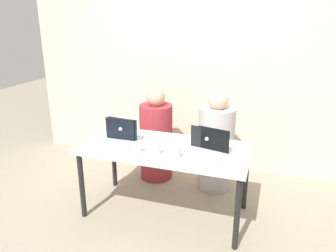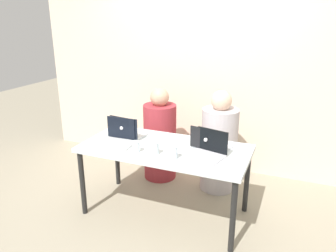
{
  "view_description": "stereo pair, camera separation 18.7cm",
  "coord_description": "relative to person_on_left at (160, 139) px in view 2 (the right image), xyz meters",
  "views": [
    {
      "loc": [
        0.93,
        -2.67,
        1.87
      ],
      "look_at": [
        0.0,
        0.07,
        0.88
      ],
      "focal_mm": 35.0,
      "sensor_mm": 36.0,
      "label": 1
    },
    {
      "loc": [
        1.11,
        -2.6,
        1.87
      ],
      "look_at": [
        0.0,
        0.07,
        0.88
      ],
      "focal_mm": 35.0,
      "sensor_mm": 36.0,
      "label": 2
    }
  ],
  "objects": [
    {
      "name": "laptop_front_right",
      "position": [
        0.78,
        -0.74,
        0.27
      ],
      "size": [
        0.34,
        0.3,
        0.23
      ],
      "rotation": [
        0.0,
        0.0,
        -0.24
      ],
      "color": "silver",
      "rests_on": "desk"
    },
    {
      "name": "desk",
      "position": [
        0.35,
        -0.68,
        0.15
      ],
      "size": [
        1.56,
        0.75,
        0.7
      ],
      "color": "silver",
      "rests_on": "ground"
    },
    {
      "name": "water_glass_center",
      "position": [
        0.34,
        -0.87,
        0.26
      ],
      "size": [
        0.08,
        0.08,
        0.11
      ],
      "color": "silver",
      "rests_on": "desk"
    },
    {
      "name": "water_glass_left",
      "position": [
        0.17,
        -0.9,
        0.26
      ],
      "size": [
        0.07,
        0.07,
        0.1
      ],
      "color": "silver",
      "rests_on": "desk"
    },
    {
      "name": "laptop_front_left",
      "position": [
        -0.09,
        -0.76,
        0.27
      ],
      "size": [
        0.33,
        0.27,
        0.23
      ],
      "rotation": [
        0.0,
        0.0,
        0.02
      ],
      "color": "silver",
      "rests_on": "desk"
    },
    {
      "name": "ground_plane",
      "position": [
        0.35,
        -0.68,
        -0.49
      ],
      "size": [
        12.0,
        12.0,
        0.0
      ],
      "primitive_type": "plane",
      "color": "gray"
    },
    {
      "name": "person_on_left",
      "position": [
        0.0,
        0.0,
        0.0
      ],
      "size": [
        0.43,
        0.43,
        1.09
      ],
      "rotation": [
        0.0,
        0.0,
        3.28
      ],
      "color": "maroon",
      "rests_on": "ground"
    },
    {
      "name": "back_wall",
      "position": [
        0.35,
        0.58,
        0.74
      ],
      "size": [
        4.5,
        0.1,
        2.45
      ],
      "primitive_type": "cube",
      "color": "beige",
      "rests_on": "ground"
    },
    {
      "name": "laptop_back_right",
      "position": [
        0.76,
        -0.58,
        0.26
      ],
      "size": [
        0.37,
        0.29,
        0.22
      ],
      "rotation": [
        0.0,
        0.0,
        2.93
      ],
      "color": "silver",
      "rests_on": "desk"
    },
    {
      "name": "water_glass_right",
      "position": [
        0.52,
        -0.89,
        0.26
      ],
      "size": [
        0.07,
        0.07,
        0.11
      ],
      "color": "silver",
      "rests_on": "desk"
    },
    {
      "name": "person_on_right",
      "position": [
        0.71,
        0.0,
        0.01
      ],
      "size": [
        0.46,
        0.46,
        1.13
      ],
      "rotation": [
        0.0,
        0.0,
        3.34
      ],
      "color": "#B4ABAE",
      "rests_on": "ground"
    },
    {
      "name": "laptop_back_left",
      "position": [
        -0.09,
        -0.59,
        0.27
      ],
      "size": [
        0.32,
        0.28,
        0.23
      ],
      "rotation": [
        0.0,
        0.0,
        3.01
      ],
      "color": "silver",
      "rests_on": "desk"
    }
  ]
}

